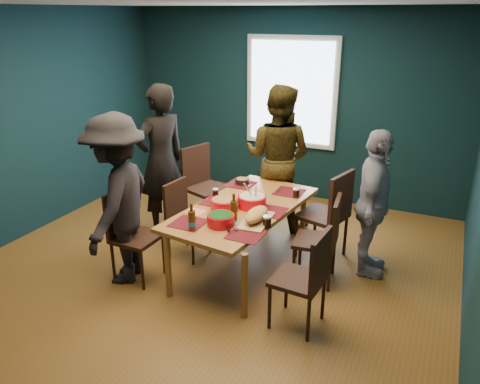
% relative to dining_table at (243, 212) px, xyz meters
% --- Properties ---
extents(room, '(5.01, 5.01, 2.71)m').
position_rel_dining_table_xyz_m(room, '(-0.28, 0.07, 0.73)').
color(room, brown).
rests_on(room, ground).
extents(dining_table, '(1.14, 1.95, 0.70)m').
position_rel_dining_table_xyz_m(dining_table, '(0.00, 0.00, 0.00)').
color(dining_table, '#A67932').
rests_on(dining_table, floor).
extents(chair_left_far, '(0.59, 0.59, 1.03)m').
position_rel_dining_table_xyz_m(chair_left_far, '(-0.96, 0.81, -0.04)').
color(chair_left_far, black).
rests_on(chair_left_far, floor).
extents(chair_left_mid, '(0.43, 0.43, 0.87)m').
position_rel_dining_table_xyz_m(chair_left_mid, '(-0.73, -0.03, -0.13)').
color(chair_left_mid, black).
rests_on(chair_left_mid, floor).
extents(chair_left_near, '(0.44, 0.44, 0.95)m').
position_rel_dining_table_xyz_m(chair_left_near, '(-0.97, -0.68, -0.08)').
color(chair_left_near, black).
rests_on(chair_left_near, floor).
extents(chair_right_far, '(0.57, 0.57, 1.04)m').
position_rel_dining_table_xyz_m(chair_right_far, '(0.81, 0.54, -0.03)').
color(chair_right_far, black).
rests_on(chair_right_far, floor).
extents(chair_right_mid, '(0.47, 0.47, 0.93)m').
position_rel_dining_table_xyz_m(chair_right_mid, '(0.88, 0.05, -0.10)').
color(chair_right_mid, black).
rests_on(chair_right_mid, floor).
extents(chair_right_near, '(0.45, 0.45, 0.93)m').
position_rel_dining_table_xyz_m(chair_right_near, '(0.95, -0.75, -0.09)').
color(chair_right_near, black).
rests_on(chair_right_near, floor).
extents(person_far_left, '(0.67, 0.80, 1.86)m').
position_rel_dining_table_xyz_m(person_far_left, '(-1.26, 0.37, 0.29)').
color(person_far_left, black).
rests_on(person_far_left, floor).
extents(person_back, '(0.89, 0.70, 1.82)m').
position_rel_dining_table_xyz_m(person_back, '(-0.06, 1.17, 0.27)').
color(person_back, black).
rests_on(person_back, floor).
extents(person_right, '(0.48, 0.95, 1.56)m').
position_rel_dining_table_xyz_m(person_right, '(1.26, 0.44, 0.15)').
color(person_right, white).
rests_on(person_right, floor).
extents(person_near_left, '(0.93, 1.26, 1.75)m').
position_rel_dining_table_xyz_m(person_near_left, '(-1.02, -0.74, 0.24)').
color(person_near_left, black).
rests_on(person_near_left, floor).
extents(bowl_salad, '(0.28, 0.28, 0.12)m').
position_rel_dining_table_xyz_m(bowl_salad, '(-0.14, -0.15, 0.13)').
color(bowl_salad, red).
rests_on(bowl_salad, dining_table).
extents(bowl_dumpling, '(0.30, 0.30, 0.28)m').
position_rel_dining_table_xyz_m(bowl_dumpling, '(0.09, 0.04, 0.13)').
color(bowl_dumpling, red).
rests_on(bowl_dumpling, dining_table).
extents(bowl_herbs, '(0.27, 0.27, 0.12)m').
position_rel_dining_table_xyz_m(bowl_herbs, '(-0.00, -0.51, 0.13)').
color(bowl_herbs, red).
rests_on(bowl_herbs, dining_table).
extents(cutting_board, '(0.32, 0.62, 0.14)m').
position_rel_dining_table_xyz_m(cutting_board, '(0.28, -0.29, 0.13)').
color(cutting_board, tan).
rests_on(cutting_board, dining_table).
extents(small_bowl, '(0.16, 0.16, 0.07)m').
position_rel_dining_table_xyz_m(small_bowl, '(-0.30, 0.62, 0.10)').
color(small_bowl, black).
rests_on(small_bowl, dining_table).
extents(beer_bottle_a, '(0.07, 0.07, 0.27)m').
position_rel_dining_table_xyz_m(beer_bottle_a, '(-0.20, -0.72, 0.16)').
color(beer_bottle_a, '#46270C').
rests_on(beer_bottle_a, dining_table).
extents(beer_bottle_b, '(0.07, 0.07, 0.27)m').
position_rel_dining_table_xyz_m(beer_bottle_b, '(0.06, -0.34, 0.17)').
color(beer_bottle_b, '#46270C').
rests_on(beer_bottle_b, dining_table).
extents(cola_glass_a, '(0.07, 0.07, 0.09)m').
position_rel_dining_table_xyz_m(cola_glass_a, '(-0.34, -0.49, 0.12)').
color(cola_glass_a, black).
rests_on(cola_glass_a, dining_table).
extents(cola_glass_b, '(0.08, 0.08, 0.11)m').
position_rel_dining_table_xyz_m(cola_glass_b, '(0.42, -0.36, 0.13)').
color(cola_glass_b, black).
rests_on(cola_glass_b, dining_table).
extents(cola_glass_c, '(0.07, 0.07, 0.10)m').
position_rel_dining_table_xyz_m(cola_glass_c, '(0.42, 0.49, 0.12)').
color(cola_glass_c, black).
rests_on(cola_glass_c, dining_table).
extents(cola_glass_d, '(0.07, 0.07, 0.09)m').
position_rel_dining_table_xyz_m(cola_glass_d, '(-0.39, 0.13, 0.12)').
color(cola_glass_d, black).
rests_on(cola_glass_d, dining_table).
extents(napkin_a, '(0.14, 0.14, 0.00)m').
position_rel_dining_table_xyz_m(napkin_a, '(0.38, 0.02, 0.07)').
color(napkin_a, '#F17865').
rests_on(napkin_a, dining_table).
extents(napkin_b, '(0.18, 0.18, 0.00)m').
position_rel_dining_table_xyz_m(napkin_b, '(-0.37, -0.34, 0.07)').
color(napkin_b, '#F17865').
rests_on(napkin_b, dining_table).
extents(napkin_c, '(0.16, 0.16, 0.00)m').
position_rel_dining_table_xyz_m(napkin_c, '(0.31, -0.67, 0.07)').
color(napkin_c, '#F17865').
rests_on(napkin_c, dining_table).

